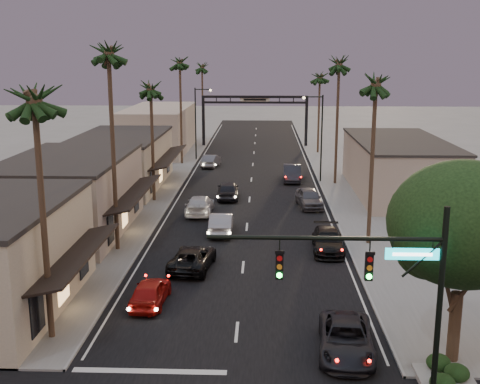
# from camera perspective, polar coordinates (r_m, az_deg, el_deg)

# --- Properties ---
(ground) EXTENTS (200.00, 200.00, 0.00)m
(ground) POSITION_cam_1_polar(r_m,az_deg,el_deg) (57.97, 0.97, -0.02)
(ground) COLOR slate
(ground) RESTS_ON ground
(road) EXTENTS (14.00, 120.00, 0.02)m
(road) POSITION_cam_1_polar(r_m,az_deg,el_deg) (62.85, 1.07, 1.00)
(road) COLOR black
(road) RESTS_ON ground
(sidewalk_left) EXTENTS (5.00, 92.00, 0.12)m
(sidewalk_left) POSITION_cam_1_polar(r_m,az_deg,el_deg) (70.50, -6.57, 2.27)
(sidewalk_left) COLOR slate
(sidewalk_left) RESTS_ON ground
(sidewalk_right) EXTENTS (5.00, 92.00, 0.12)m
(sidewalk_right) POSITION_cam_1_polar(r_m,az_deg,el_deg) (70.19, 8.97, 2.15)
(sidewalk_right) COLOR slate
(sidewalk_right) RESTS_ON ground
(storefront_mid) EXTENTS (8.00, 14.00, 5.50)m
(storefront_mid) POSITION_cam_1_polar(r_m,az_deg,el_deg) (45.94, -15.84, -0.44)
(storefront_mid) COLOR gray
(storefront_mid) RESTS_ON ground
(storefront_far) EXTENTS (8.00, 16.00, 5.00)m
(storefront_far) POSITION_cam_1_polar(r_m,az_deg,el_deg) (61.08, -11.28, 2.79)
(storefront_far) COLOR tan
(storefront_far) RESTS_ON ground
(storefront_dist) EXTENTS (8.00, 20.00, 6.00)m
(storefront_dist) POSITION_cam_1_polar(r_m,az_deg,el_deg) (83.31, -7.67, 5.91)
(storefront_dist) COLOR gray
(storefront_dist) RESTS_ON ground
(building_right) EXTENTS (8.00, 18.00, 5.00)m
(building_right) POSITION_cam_1_polar(r_m,az_deg,el_deg) (58.87, 14.75, 2.23)
(building_right) COLOR gray
(building_right) RESTS_ON ground
(traffic_signal) EXTENTS (8.51, 0.22, 7.80)m
(traffic_signal) POSITION_cam_1_polar(r_m,az_deg,el_deg) (22.41, 13.82, -8.05)
(traffic_signal) COLOR black
(traffic_signal) RESTS_ON ground
(corner_tree) EXTENTS (6.20, 6.20, 8.80)m
(corner_tree) POSITION_cam_1_polar(r_m,az_deg,el_deg) (26.28, 20.57, -3.33)
(corner_tree) COLOR #38281C
(corner_tree) RESTS_ON ground
(arch) EXTENTS (15.20, 0.40, 7.27)m
(arch) POSITION_cam_1_polar(r_m,az_deg,el_deg) (86.82, 1.41, 7.98)
(arch) COLOR black
(arch) RESTS_ON ground
(streetlight_right) EXTENTS (2.13, 0.30, 9.00)m
(streetlight_right) POSITION_cam_1_polar(r_m,az_deg,el_deg) (62.23, 7.50, 5.74)
(streetlight_right) COLOR black
(streetlight_right) RESTS_ON ground
(streetlight_left) EXTENTS (2.13, 0.30, 9.00)m
(streetlight_left) POSITION_cam_1_polar(r_m,az_deg,el_deg) (75.31, -4.03, 7.05)
(streetlight_left) COLOR black
(streetlight_left) RESTS_ON ground
(palm_la) EXTENTS (3.20, 3.20, 13.20)m
(palm_la) POSITION_cam_1_polar(r_m,az_deg,el_deg) (27.34, -18.99, 9.04)
(palm_la) COLOR #38281C
(palm_la) RESTS_ON ground
(palm_lb) EXTENTS (3.20, 3.20, 15.20)m
(palm_lb) POSITION_cam_1_polar(r_m,az_deg,el_deg) (39.71, -12.39, 13.23)
(palm_lb) COLOR #38281C
(palm_lb) RESTS_ON ground
(palm_lc) EXTENTS (3.20, 3.20, 12.20)m
(palm_lc) POSITION_cam_1_polar(r_m,az_deg,el_deg) (53.45, -8.48, 10.09)
(palm_lc) COLOR #38281C
(palm_lc) RESTS_ON ground
(palm_ld) EXTENTS (3.20, 3.20, 14.20)m
(palm_ld) POSITION_cam_1_polar(r_m,az_deg,el_deg) (72.16, -5.74, 12.40)
(palm_ld) COLOR #38281C
(palm_ld) RESTS_ON ground
(palm_ra) EXTENTS (3.20, 3.20, 13.20)m
(palm_ra) POSITION_cam_1_polar(r_m,az_deg,el_deg) (41.20, 12.79, 10.48)
(palm_ra) COLOR #38281C
(palm_ra) RESTS_ON ground
(palm_rb) EXTENTS (3.20, 3.20, 14.20)m
(palm_rb) POSITION_cam_1_polar(r_m,az_deg,el_deg) (60.95, 9.40, 12.22)
(palm_rb) COLOR #38281C
(palm_rb) RESTS_ON ground
(palm_rc) EXTENTS (3.20, 3.20, 12.20)m
(palm_rc) POSITION_cam_1_polar(r_m,az_deg,el_deg) (80.87, 7.59, 11.02)
(palm_rc) COLOR #38281C
(palm_rc) RESTS_ON ground
(palm_far) EXTENTS (3.20, 3.20, 13.20)m
(palm_far) POSITION_cam_1_polar(r_m,az_deg,el_deg) (94.98, -3.62, 11.95)
(palm_far) COLOR #38281C
(palm_far) RESTS_ON ground
(oncoming_red) EXTENTS (1.86, 4.23, 1.42)m
(oncoming_red) POSITION_cam_1_polar(r_m,az_deg,el_deg) (32.58, -8.51, -9.33)
(oncoming_red) COLOR #980F0B
(oncoming_red) RESTS_ON ground
(oncoming_pickup) EXTENTS (2.86, 5.27, 1.40)m
(oncoming_pickup) POSITION_cam_1_polar(r_m,az_deg,el_deg) (37.44, -4.53, -6.25)
(oncoming_pickup) COLOR black
(oncoming_pickup) RESTS_ON ground
(oncoming_silver) EXTENTS (1.74, 4.74, 1.55)m
(oncoming_silver) POSITION_cam_1_polar(r_m,az_deg,el_deg) (44.60, -1.80, -2.96)
(oncoming_silver) COLOR gray
(oncoming_silver) RESTS_ON ground
(oncoming_white) EXTENTS (2.14, 5.22, 1.51)m
(oncoming_white) POSITION_cam_1_polar(r_m,az_deg,el_deg) (50.09, -3.84, -1.23)
(oncoming_white) COLOR #AEAEAE
(oncoming_white) RESTS_ON ground
(oncoming_dgrey) EXTENTS (2.06, 4.81, 1.62)m
(oncoming_dgrey) POSITION_cam_1_polar(r_m,az_deg,el_deg) (55.24, -1.14, 0.19)
(oncoming_dgrey) COLOR black
(oncoming_dgrey) RESTS_ON ground
(oncoming_grey_far) EXTENTS (2.15, 4.61, 1.46)m
(oncoming_grey_far) POSITION_cam_1_polar(r_m,az_deg,el_deg) (71.04, -2.77, 2.97)
(oncoming_grey_far) COLOR #535359
(oncoming_grey_far) RESTS_ON ground
(curbside_near) EXTENTS (2.81, 5.32, 1.43)m
(curbside_near) POSITION_cam_1_polar(r_m,az_deg,el_deg) (27.70, 10.02, -13.53)
(curbside_near) COLOR black
(curbside_near) RESTS_ON ground
(curbside_black) EXTENTS (2.24, 5.11, 1.46)m
(curbside_black) POSITION_cam_1_polar(r_m,az_deg,el_deg) (40.97, 8.34, -4.60)
(curbside_black) COLOR black
(curbside_black) RESTS_ON ground
(curbside_grey) EXTENTS (2.50, 4.96, 1.62)m
(curbside_grey) POSITION_cam_1_polar(r_m,az_deg,el_deg) (52.51, 6.57, -0.57)
(curbside_grey) COLOR #454549
(curbside_grey) RESTS_ON ground
(curbside_far) EXTENTS (1.93, 5.16, 1.68)m
(curbside_far) POSITION_cam_1_polar(r_m,az_deg,el_deg) (63.19, 4.96, 1.79)
(curbside_far) COLOR black
(curbside_far) RESTS_ON ground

